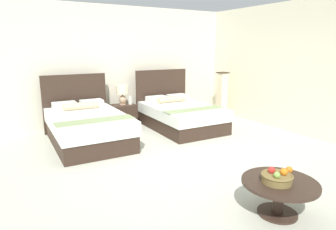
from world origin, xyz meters
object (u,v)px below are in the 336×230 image
object	(u,v)px
nightstand	(124,116)
floor_lamp_corner	(222,94)
table_lamp	(122,92)
bed_near_window	(87,126)
bed_near_corner	(180,115)
loose_apple	(289,170)
loose_orange	(289,170)
fruit_bowl	(277,177)
coffee_table	(279,190)
vase	(130,100)

from	to	relation	value
nightstand	floor_lamp_corner	world-z (taller)	floor_lamp_corner
table_lamp	nightstand	bearing A→B (deg)	-90.00
bed_near_window	floor_lamp_corner	bearing A→B (deg)	6.87
bed_near_corner	loose_apple	distance (m)	3.69
loose_orange	floor_lamp_corner	distance (m)	4.73
bed_near_corner	fruit_bowl	distance (m)	3.87
coffee_table	loose_orange	size ratio (longest dim) A/B	10.08
loose_orange	vase	bearing A→B (deg)	92.47
table_lamp	coffee_table	bearing A→B (deg)	-89.00
bed_near_window	coffee_table	xyz separation A→B (m)	(1.15, -3.71, -0.03)
floor_lamp_corner	nightstand	bearing A→B (deg)	174.08
loose_orange	floor_lamp_corner	xyz separation A→B (m)	(2.41, 4.07, 0.16)
table_lamp	loose_orange	bearing A→B (deg)	-85.43
nightstand	table_lamp	distance (m)	0.56
loose_apple	fruit_bowl	bearing A→B (deg)	-163.36
nightstand	vase	bearing A→B (deg)	-13.72
bed_near_corner	nightstand	bearing A→B (deg)	146.44
bed_near_window	bed_near_corner	bearing A→B (deg)	0.19
coffee_table	floor_lamp_corner	distance (m)	4.97
bed_near_window	vase	size ratio (longest dim) A/B	10.90
nightstand	fruit_bowl	size ratio (longest dim) A/B	1.59
bed_near_corner	loose_orange	size ratio (longest dim) A/B	24.87
bed_near_window	coffee_table	bearing A→B (deg)	-72.77
bed_near_window	fruit_bowl	xyz separation A→B (m)	(1.10, -3.70, 0.13)
nightstand	vase	world-z (taller)	vase
bed_near_window	fruit_bowl	bearing A→B (deg)	-73.53
loose_orange	bed_near_corner	bearing A→B (deg)	78.01
bed_near_window	loose_apple	distance (m)	3.88
fruit_bowl	vase	bearing A→B (deg)	88.19
coffee_table	fruit_bowl	world-z (taller)	fruit_bowl
bed_near_corner	coffee_table	bearing A→B (deg)	-105.64
nightstand	loose_apple	world-z (taller)	nightstand
nightstand	loose_apple	bearing A→B (deg)	-85.34
bed_near_window	bed_near_corner	xyz separation A→B (m)	(2.19, 0.01, -0.02)
bed_near_window	fruit_bowl	size ratio (longest dim) A/B	6.26
nightstand	coffee_table	xyz separation A→B (m)	(0.08, -4.46, 0.04)
table_lamp	vase	bearing A→B (deg)	-20.12
coffee_table	loose_orange	bearing A→B (deg)	19.85
coffee_table	fruit_bowl	xyz separation A→B (m)	(-0.05, 0.00, 0.16)
table_lamp	loose_apple	size ratio (longest dim) A/B	6.31
coffee_table	floor_lamp_corner	xyz separation A→B (m)	(2.69, 4.17, 0.30)
vase	nightstand	bearing A→B (deg)	166.28
nightstand	loose_orange	world-z (taller)	nightstand
table_lamp	fruit_bowl	xyz separation A→B (m)	(0.02, -4.47, -0.36)
loose_apple	loose_orange	world-z (taller)	loose_orange
coffee_table	bed_near_corner	bearing A→B (deg)	74.36
nightstand	table_lamp	world-z (taller)	table_lamp
nightstand	floor_lamp_corner	size ratio (longest dim) A/B	0.45
floor_lamp_corner	bed_near_window	bearing A→B (deg)	-173.13
bed_near_corner	vase	distance (m)	1.23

